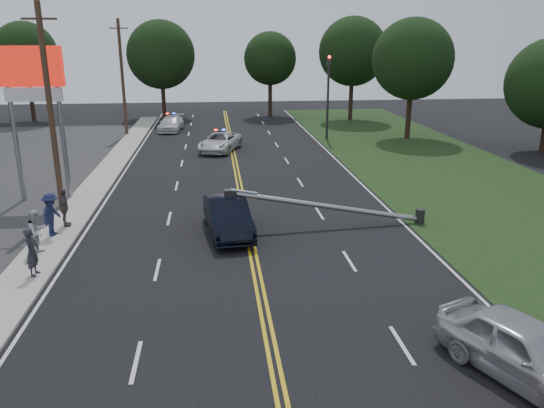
{
  "coord_description": "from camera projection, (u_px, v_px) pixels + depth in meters",
  "views": [
    {
      "loc": [
        -1.42,
        -14.68,
        8.31
      ],
      "look_at": [
        0.92,
        6.38,
        1.7
      ],
      "focal_mm": 35.0,
      "sensor_mm": 36.0,
      "label": 1
    }
  ],
  "objects": [
    {
      "name": "ground",
      "position": [
        265.0,
        317.0,
        16.55
      ],
      "size": [
        120.0,
        120.0,
        0.0
      ],
      "primitive_type": "plane",
      "color": "black",
      "rests_on": "ground"
    },
    {
      "name": "fallen_streetlight",
      "position": [
        339.0,
        207.0,
        24.31
      ],
      "size": [
        9.36,
        0.44,
        1.91
      ],
      "color": "#2D2D30",
      "rests_on": "ground"
    },
    {
      "name": "sidewalk",
      "position": [
        69.0,
        221.0,
        25.13
      ],
      "size": [
        1.8,
        70.0,
        0.12
      ],
      "primitive_type": "cube",
      "color": "#AAA69A",
      "rests_on": "ground"
    },
    {
      "name": "tree_8",
      "position": [
        353.0,
        52.0,
        54.97
      ],
      "size": [
        7.09,
        7.09,
        10.63
      ],
      "color": "black",
      "rests_on": "ground"
    },
    {
      "name": "pylon_sign",
      "position": [
        33.0,
        87.0,
        26.94
      ],
      "size": [
        3.2,
        0.35,
        8.0
      ],
      "color": "gray",
      "rests_on": "ground"
    },
    {
      "name": "crashed_sedan",
      "position": [
        228.0,
        216.0,
        23.45
      ],
      "size": [
        2.27,
        5.04,
        1.61
      ],
      "primitive_type": "imported",
      "rotation": [
        0.0,
        0.0,
        0.12
      ],
      "color": "black",
      "rests_on": "ground"
    },
    {
      "name": "utility_pole_far",
      "position": [
        122.0,
        78.0,
        46.33
      ],
      "size": [
        1.6,
        0.28,
        10.0
      ],
      "color": "#382619",
      "rests_on": "ground"
    },
    {
      "name": "tree_5",
      "position": [
        25.0,
        53.0,
        54.29
      ],
      "size": [
        6.34,
        6.34,
        10.12
      ],
      "color": "black",
      "rests_on": "ground"
    },
    {
      "name": "grass_verge",
      "position": [
        505.0,
        207.0,
        27.46
      ],
      "size": [
        12.0,
        80.0,
        0.01
      ],
      "primitive_type": "cube",
      "color": "black",
      "rests_on": "ground"
    },
    {
      "name": "utility_pole_mid",
      "position": [
        50.0,
        109.0,
        25.45
      ],
      "size": [
        1.6,
        0.28,
        10.0
      ],
      "color": "#382619",
      "rests_on": "ground"
    },
    {
      "name": "centerline_yellow",
      "position": [
        245.0,
        216.0,
        26.03
      ],
      "size": [
        0.36,
        80.0,
        0.0
      ],
      "primitive_type": "cube",
      "color": "gold",
      "rests_on": "ground"
    },
    {
      "name": "traffic_signal",
      "position": [
        328.0,
        90.0,
        44.63
      ],
      "size": [
        0.28,
        0.41,
        7.05
      ],
      "color": "#2D2D30",
      "rests_on": "ground"
    },
    {
      "name": "bystander_b",
      "position": [
        37.0,
        232.0,
        20.91
      ],
      "size": [
        0.99,
        1.09,
        1.82
      ],
      "primitive_type": "imported",
      "rotation": [
        0.0,
        0.0,
        1.15
      ],
      "color": "#B2B1B6",
      "rests_on": "sidewalk"
    },
    {
      "name": "bystander_d",
      "position": [
        64.0,
        207.0,
        24.01
      ],
      "size": [
        0.64,
        1.11,
        1.78
      ],
      "primitive_type": "imported",
      "rotation": [
        0.0,
        0.0,
        1.78
      ],
      "color": "#5F4F4C",
      "rests_on": "sidewalk"
    },
    {
      "name": "waiting_sedan",
      "position": [
        526.0,
        351.0,
        13.31
      ],
      "size": [
        3.67,
        5.18,
        1.64
      ],
      "primitive_type": "imported",
      "rotation": [
        0.0,
        0.0,
        0.4
      ],
      "color": "#AEB2B7",
      "rests_on": "ground"
    },
    {
      "name": "tree_6",
      "position": [
        161.0,
        55.0,
        56.83
      ],
      "size": [
        7.27,
        7.27,
        10.35
      ],
      "color": "black",
      "rests_on": "ground"
    },
    {
      "name": "tree_7",
      "position": [
        270.0,
        59.0,
        58.15
      ],
      "size": [
        5.76,
        5.76,
        9.15
      ],
      "color": "black",
      "rests_on": "ground"
    },
    {
      "name": "emergency_a",
      "position": [
        220.0,
        142.0,
        40.97
      ],
      "size": [
        3.85,
        5.54,
        1.41
      ],
      "primitive_type": "imported",
      "rotation": [
        0.0,
        0.0,
        -0.33
      ],
      "color": "silver",
      "rests_on": "ground"
    },
    {
      "name": "tree_9",
      "position": [
        413.0,
        59.0,
        44.48
      ],
      "size": [
        6.78,
        6.78,
        10.1
      ],
      "color": "black",
      "rests_on": "ground"
    },
    {
      "name": "bystander_a",
      "position": [
        32.0,
        252.0,
        18.99
      ],
      "size": [
        0.48,
        0.69,
        1.79
      ],
      "primitive_type": "imported",
      "rotation": [
        0.0,
        0.0,
        1.49
      ],
      "color": "#27282F",
      "rests_on": "sidewalk"
    },
    {
      "name": "emergency_b",
      "position": [
        171.0,
        124.0,
        49.96
      ],
      "size": [
        2.43,
        4.93,
        1.38
      ],
      "primitive_type": "imported",
      "rotation": [
        0.0,
        0.0,
        -0.11
      ],
      "color": "silver",
      "rests_on": "ground"
    },
    {
      "name": "bystander_c",
      "position": [
        51.0,
        214.0,
        22.88
      ],
      "size": [
        0.93,
        1.34,
        1.9
      ],
      "primitive_type": "imported",
      "rotation": [
        0.0,
        0.0,
        1.37
      ],
      "color": "#1B2344",
      "rests_on": "sidewalk"
    }
  ]
}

